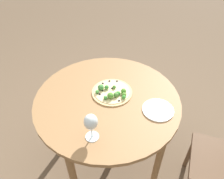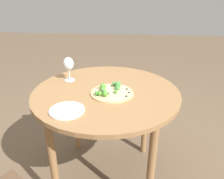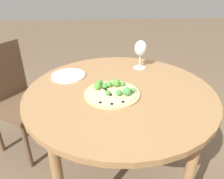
# 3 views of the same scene
# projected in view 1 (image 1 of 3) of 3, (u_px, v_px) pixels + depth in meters

# --- Properties ---
(ground_plane) EXTENTS (12.00, 12.00, 0.00)m
(ground_plane) POSITION_uv_depth(u_px,v_px,m) (108.00, 159.00, 2.01)
(ground_plane) COLOR brown
(dining_table) EXTENTS (1.00, 1.00, 0.77)m
(dining_table) POSITION_uv_depth(u_px,v_px,m) (107.00, 108.00, 1.56)
(dining_table) COLOR olive
(dining_table) RESTS_ON ground_plane
(pizza) EXTENTS (0.29, 0.29, 0.06)m
(pizza) POSITION_uv_depth(u_px,v_px,m) (112.00, 92.00, 1.52)
(pizza) COLOR tan
(pizza) RESTS_ON dining_table
(wine_glass) EXTENTS (0.08, 0.08, 0.18)m
(wine_glass) POSITION_uv_depth(u_px,v_px,m) (91.00, 123.00, 1.17)
(wine_glass) COLOR silver
(wine_glass) RESTS_ON dining_table
(plate_near) EXTENTS (0.20, 0.20, 0.01)m
(plate_near) POSITION_uv_depth(u_px,v_px,m) (158.00, 110.00, 1.41)
(plate_near) COLOR silver
(plate_near) RESTS_ON dining_table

